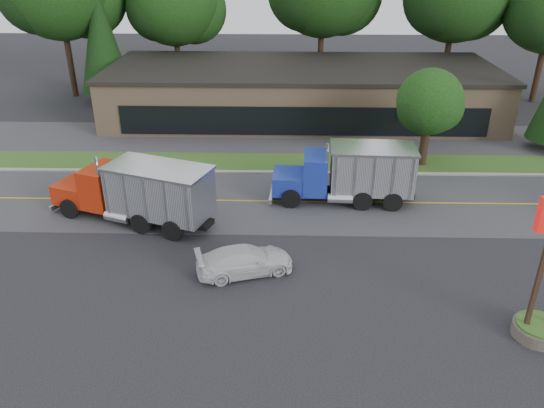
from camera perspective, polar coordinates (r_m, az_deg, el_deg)
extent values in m
plane|color=#36363B|center=(23.38, -0.38, -9.54)|extent=(140.00, 140.00, 0.00)
cube|color=#55555A|center=(31.10, 0.15, 0.29)|extent=(60.00, 8.00, 0.02)
cube|color=gold|center=(31.10, 0.15, 0.29)|extent=(60.00, 0.12, 0.01)
cube|color=#9E9E99|center=(34.91, 0.31, 3.35)|extent=(60.00, 0.30, 0.12)
cube|color=#325F20|center=(36.57, 0.37, 4.47)|extent=(60.00, 3.40, 0.03)
cube|color=#55555A|center=(41.25, 0.51, 7.09)|extent=(60.00, 7.00, 0.02)
cube|color=tan|center=(46.41, 3.18, 11.87)|extent=(32.00, 12.00, 4.00)
cylinder|color=#6B6054|center=(23.42, 26.66, -12.06)|extent=(1.90, 1.90, 0.50)
cylinder|color=#325F20|center=(23.25, 26.82, -11.48)|extent=(1.70, 1.70, 0.10)
cube|color=#332116|center=(21.93, 26.72, -7.31)|extent=(0.16, 0.16, 5.00)
cylinder|color=#382619|center=(55.99, -20.80, 13.62)|extent=(0.56, 0.56, 5.56)
cylinder|color=#382619|center=(55.12, -9.99, 14.27)|extent=(0.56, 0.56, 4.71)
sphere|color=black|center=(55.03, -8.48, 19.98)|extent=(6.46, 6.46, 6.46)
sphere|color=black|center=(53.74, -12.15, 19.83)|extent=(5.92, 5.92, 5.92)
cylinder|color=#382619|center=(54.10, 5.18, 14.80)|extent=(0.56, 0.56, 5.60)
cylinder|color=#382619|center=(55.22, 18.13, 13.74)|extent=(0.56, 0.56, 5.34)
sphere|color=black|center=(56.03, 20.62, 19.86)|extent=(7.33, 7.33, 7.33)
cylinder|color=#382619|center=(56.24, 26.63, 12.17)|extent=(0.56, 0.56, 4.73)
sphere|color=black|center=(54.08, 26.87, 17.78)|extent=(5.94, 5.94, 5.94)
cylinder|color=#382619|center=(53.31, -17.08, 11.04)|extent=(0.44, 0.44, 1.00)
cone|color=black|center=(52.23, -17.89, 16.65)|extent=(4.66, 4.66, 9.54)
cylinder|color=#382619|center=(37.33, 15.99, 5.81)|extent=(0.56, 0.56, 2.35)
sphere|color=black|center=(36.38, 16.62, 10.50)|extent=(4.30, 4.30, 4.30)
sphere|color=black|center=(37.23, 17.54, 9.87)|extent=(3.22, 3.22, 3.22)
sphere|color=black|center=(35.94, 15.64, 9.77)|extent=(2.95, 2.95, 2.95)
cube|color=black|center=(29.69, -14.21, -0.71)|extent=(8.61, 3.96, 0.28)
cube|color=red|center=(31.71, -20.01, 1.36)|extent=(2.77, 2.88, 1.10)
cube|color=red|center=(30.41, -17.71, 1.90)|extent=(2.26, 2.78, 2.20)
cube|color=black|center=(30.66, -18.79, 2.75)|extent=(0.78, 1.99, 0.90)
cube|color=silver|center=(28.25, -11.98, 1.37)|extent=(5.80, 4.15, 2.50)
cube|color=silver|center=(27.73, -12.23, 3.80)|extent=(5.99, 4.34, 0.12)
cylinder|color=black|center=(32.59, -18.33, 1.25)|extent=(1.15, 0.71, 1.10)
cylinder|color=black|center=(31.06, -20.92, -0.46)|extent=(1.15, 0.71, 1.10)
cylinder|color=black|center=(29.55, -9.91, -0.39)|extent=(1.15, 0.71, 1.10)
cylinder|color=black|center=(27.86, -12.30, -2.39)|extent=(1.15, 0.71, 1.10)
cube|color=black|center=(31.28, 8.00, 1.33)|extent=(7.78, 1.36, 0.28)
cube|color=#1D329F|center=(30.98, 1.84, 2.46)|extent=(1.96, 2.38, 1.10)
cube|color=#1D329F|center=(30.73, 4.69, 3.39)|extent=(1.46, 2.46, 2.20)
cube|color=black|center=(30.57, 3.61, 4.11)|extent=(0.16, 2.10, 0.90)
cube|color=silver|center=(30.82, 10.67, 3.68)|extent=(4.74, 2.71, 2.50)
cube|color=silver|center=(30.35, 10.88, 5.94)|extent=(4.90, 2.87, 0.12)
cylinder|color=black|center=(32.25, 2.22, 2.39)|extent=(1.12, 0.40, 1.10)
cylinder|color=black|center=(30.17, 2.05, 0.60)|extent=(1.12, 0.40, 1.10)
cylinder|color=black|center=(32.48, 10.86, 2.09)|extent=(1.12, 0.40, 1.10)
cylinder|color=black|center=(30.42, 11.28, 0.30)|extent=(1.12, 0.40, 1.10)
imported|color=silver|center=(24.38, -2.95, -6.07)|extent=(4.77, 3.04, 1.29)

